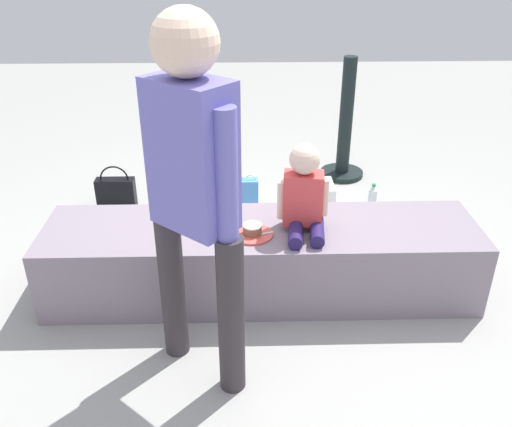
{
  "coord_description": "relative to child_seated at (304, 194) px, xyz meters",
  "views": [
    {
      "loc": [
        -0.1,
        -2.58,
        1.88
      ],
      "look_at": [
        -0.04,
        -0.31,
        0.68
      ],
      "focal_mm": 37.87,
      "sensor_mm": 36.0,
      "label": 1
    }
  ],
  "objects": [
    {
      "name": "concrete_ledge",
      "position": [
        -0.22,
        0.03,
        -0.43
      ],
      "size": [
        2.4,
        0.58,
        0.43
      ],
      "primitive_type": "cube",
      "color": "gray",
      "rests_on": "ground_plane"
    },
    {
      "name": "ground_plane",
      "position": [
        -0.22,
        0.03,
        -0.64
      ],
      "size": [
        12.0,
        12.0,
        0.0
      ],
      "primitive_type": "plane",
      "color": "#9D9C98"
    },
    {
      "name": "railing_post",
      "position": [
        0.52,
        1.67,
        -0.27
      ],
      "size": [
        0.36,
        0.36,
        1.0
      ],
      "color": "black",
      "rests_on": "ground_plane"
    },
    {
      "name": "water_bottle_far_side",
      "position": [
        0.64,
        1.01,
        -0.54
      ],
      "size": [
        0.06,
        0.06,
        0.22
      ],
      "color": "silver",
      "rests_on": "ground_plane"
    },
    {
      "name": "child_seated",
      "position": [
        0.0,
        0.0,
        0.0
      ],
      "size": [
        0.28,
        0.32,
        0.48
      ],
      "color": "#251950",
      "rests_on": "concrete_ledge"
    },
    {
      "name": "adult_standing",
      "position": [
        -0.52,
        -0.58,
        0.35
      ],
      "size": [
        0.4,
        0.37,
        1.65
      ],
      "color": "#322C31",
      "rests_on": "ground_plane"
    },
    {
      "name": "cake_box_white",
      "position": [
        0.23,
        1.26,
        -0.58
      ],
      "size": [
        0.31,
        0.28,
        0.11
      ],
      "primitive_type": "cube",
      "rotation": [
        0.0,
        0.0,
        -0.0
      ],
      "color": "white",
      "rests_on": "ground_plane"
    },
    {
      "name": "handbag_black_leather",
      "position": [
        -1.27,
        1.11,
        -0.51
      ],
      "size": [
        0.28,
        0.1,
        0.34
      ],
      "color": "black",
      "rests_on": "ground_plane"
    },
    {
      "name": "party_cup_red",
      "position": [
        -0.71,
        1.36,
        -0.59
      ],
      "size": [
        0.07,
        0.07,
        0.11
      ],
      "primitive_type": "cylinder",
      "color": "red",
      "rests_on": "ground_plane"
    },
    {
      "name": "gift_bag",
      "position": [
        -0.31,
        0.9,
        -0.48
      ],
      "size": [
        0.19,
        0.09,
        0.35
      ],
      "color": "#4C99E0",
      "rests_on": "ground_plane"
    },
    {
      "name": "cake_plate",
      "position": [
        -0.27,
        -0.06,
        -0.19
      ],
      "size": [
        0.22,
        0.22,
        0.07
      ],
      "color": "#E0594C",
      "rests_on": "concrete_ledge"
    },
    {
      "name": "water_bottle_near_gift",
      "position": [
        -1.07,
        0.69,
        -0.54
      ],
      "size": [
        0.06,
        0.06,
        0.22
      ],
      "color": "silver",
      "rests_on": "ground_plane"
    }
  ]
}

